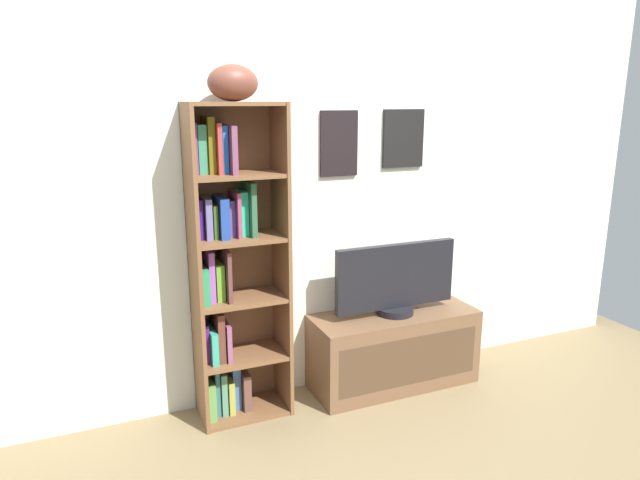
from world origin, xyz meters
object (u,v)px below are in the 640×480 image
object	(u,v)px
football	(233,83)
tv_stand	(394,349)
bookshelf	(229,269)
television	(396,280)

from	to	relation	value
football	tv_stand	size ratio (longest dim) A/B	0.25
bookshelf	tv_stand	bearing A→B (deg)	-4.58
football	television	distance (m)	1.42
television	football	bearing A→B (deg)	177.28
television	tv_stand	bearing A→B (deg)	-90.00
football	tv_stand	xyz separation A→B (m)	(0.91, -0.04, -1.52)
football	tv_stand	world-z (taller)	football
tv_stand	television	distance (m)	0.43
bookshelf	football	bearing A→B (deg)	-34.24
football	tv_stand	bearing A→B (deg)	-2.79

